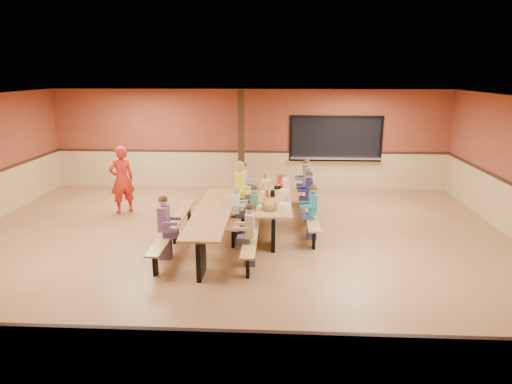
{
  "coord_description": "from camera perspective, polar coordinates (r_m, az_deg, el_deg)",
  "views": [
    {
      "loc": [
        0.92,
        -8.77,
        3.53
      ],
      "look_at": [
        0.45,
        0.13,
        1.15
      ],
      "focal_mm": 32.0,
      "sensor_mm": 36.0,
      "label": 1
    }
  ],
  "objects": [
    {
      "name": "ground",
      "position": [
        9.49,
        -2.79,
        -6.88
      ],
      "size": [
        12.0,
        12.0,
        0.0
      ],
      "primitive_type": "plane",
      "color": "brown",
      "rests_on": "ground"
    },
    {
      "name": "room_envelope",
      "position": [
        9.26,
        -2.85,
        -2.91
      ],
      "size": [
        12.04,
        10.04,
        3.02
      ],
      "color": "brown",
      "rests_on": "ground"
    },
    {
      "name": "kitchen_pass_through",
      "position": [
        13.98,
        9.92,
        6.34
      ],
      "size": [
        2.78,
        0.28,
        1.38
      ],
      "color": "black",
      "rests_on": "ground"
    },
    {
      "name": "structural_post",
      "position": [
        13.37,
        -1.86,
        6.22
      ],
      "size": [
        0.18,
        0.18,
        3.0
      ],
      "primitive_type": "cube",
      "color": "black",
      "rests_on": "ground"
    },
    {
      "name": "cafeteria_table_main",
      "position": [
        10.77,
        2.32,
        -1.25
      ],
      "size": [
        1.91,
        3.7,
        0.74
      ],
      "color": "#B28446",
      "rests_on": "ground"
    },
    {
      "name": "cafeteria_table_second",
      "position": [
        9.52,
        -5.35,
        -3.49
      ],
      "size": [
        1.91,
        3.7,
        0.74
      ],
      "color": "#B28446",
      "rests_on": "ground"
    },
    {
      "name": "seated_child_white_left",
      "position": [
        9.89,
        -2.53,
        -2.52
      ],
      "size": [
        0.33,
        0.27,
        1.12
      ],
      "primitive_type": null,
      "color": "silver",
      "rests_on": "ground"
    },
    {
      "name": "seated_adult_yellow",
      "position": [
        10.92,
        -1.99,
        0.02
      ],
      "size": [
        0.48,
        0.39,
        1.43
      ],
      "primitive_type": null,
      "color": "#FAFD26",
      "rests_on": "ground"
    },
    {
      "name": "seated_child_grey_left",
      "position": [
        12.2,
        -1.46,
        0.93
      ],
      "size": [
        0.34,
        0.28,
        1.15
      ],
      "primitive_type": null,
      "color": "#B4B4B4",
      "rests_on": "ground"
    },
    {
      "name": "seated_child_teal_right",
      "position": [
        9.83,
        7.07,
        -2.57
      ],
      "size": [
        0.35,
        0.29,
        1.18
      ],
      "primitive_type": null,
      "color": "teal",
      "rests_on": "ground"
    },
    {
      "name": "seated_child_navy_right",
      "position": [
        11.07,
        6.62,
        -0.52
      ],
      "size": [
        0.36,
        0.29,
        1.19
      ],
      "primitive_type": null,
      "color": "navy",
      "rests_on": "ground"
    },
    {
      "name": "seated_child_char_right",
      "position": [
        12.26,
        6.28,
        1.15
      ],
      "size": [
        0.39,
        0.32,
        1.25
      ],
      "primitive_type": null,
      "color": "#4F575A",
      "rests_on": "ground"
    },
    {
      "name": "seated_child_purple_sec",
      "position": [
        8.9,
        -11.39,
        -4.43
      ],
      "size": [
        0.38,
        0.31,
        1.24
      ],
      "primitive_type": null,
      "color": "#7A4979",
      "rests_on": "ground"
    },
    {
      "name": "seated_child_green_sec",
      "position": [
        9.9,
        -0.21,
        -2.43
      ],
      "size": [
        0.33,
        0.27,
        1.14
      ],
      "primitive_type": null,
      "color": "#3D8157",
      "rests_on": "ground"
    },
    {
      "name": "seated_child_tan_sec",
      "position": [
        8.44,
        -0.79,
        -5.43
      ],
      "size": [
        0.35,
        0.29,
        1.18
      ],
      "primitive_type": null,
      "color": "beige",
      "rests_on": "ground"
    },
    {
      "name": "standing_woman",
      "position": [
        12.0,
        -16.42,
        1.48
      ],
      "size": [
        0.75,
        0.71,
        1.72
      ],
      "primitive_type": "imported",
      "rotation": [
        0.0,
        0.0,
        3.79
      ],
      "color": "red",
      "rests_on": "ground"
    },
    {
      "name": "punch_pitcher",
      "position": [
        11.62,
        2.94,
        1.61
      ],
      "size": [
        0.16,
        0.16,
        0.22
      ],
      "primitive_type": "cylinder",
      "color": "red",
      "rests_on": "cafeteria_table_main"
    },
    {
      "name": "chip_bowl",
      "position": [
        9.42,
        1.67,
        -1.79
      ],
      "size": [
        0.32,
        0.32,
        0.15
      ],
      "primitive_type": null,
      "color": "orange",
      "rests_on": "cafeteria_table_main"
    },
    {
      "name": "napkin_dispenser",
      "position": [
        10.44,
        2.09,
        -0.18
      ],
      "size": [
        0.1,
        0.14,
        0.13
      ],
      "primitive_type": "cube",
      "color": "black",
      "rests_on": "cafeteria_table_main"
    },
    {
      "name": "condiment_mustard",
      "position": [
        10.54,
        1.17,
        0.08
      ],
      "size": [
        0.06,
        0.06,
        0.17
      ],
      "primitive_type": "cylinder",
      "color": "yellow",
      "rests_on": "cafeteria_table_main"
    },
    {
      "name": "condiment_ketchup",
      "position": [
        10.33,
        1.43,
        -0.23
      ],
      "size": [
        0.06,
        0.06,
        0.17
      ],
      "primitive_type": "cylinder",
      "color": "#B2140F",
      "rests_on": "cafeteria_table_main"
    },
    {
      "name": "table_paddle",
      "position": [
        11.11,
        2.73,
        1.12
      ],
      "size": [
        0.16,
        0.16,
        0.56
      ],
      "color": "black",
      "rests_on": "cafeteria_table_main"
    },
    {
      "name": "place_settings",
      "position": [
        10.7,
        2.34,
        0.13
      ],
      "size": [
        0.65,
        3.3,
        0.11
      ],
      "primitive_type": null,
      "color": "beige",
      "rests_on": "cafeteria_table_main"
    }
  ]
}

